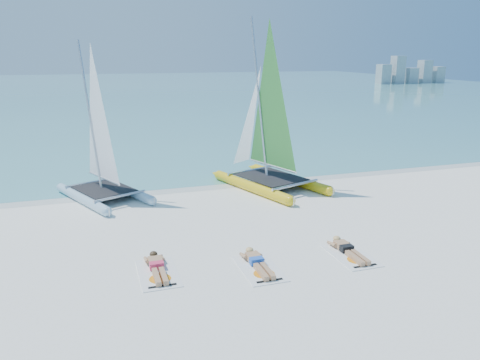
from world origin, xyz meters
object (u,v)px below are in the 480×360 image
object	(u,v)px
towel_a	(158,273)
towel_c	(351,255)
sunbather_a	(157,266)
sunbather_b	(257,262)
towel_b	(259,268)
catamaran_yellow	(263,133)
sunbather_c	(347,249)
catamaran_blue	(100,152)

from	to	relation	value
towel_a	towel_c	bearing A→B (deg)	-5.82
towel_c	sunbather_a	bearing A→B (deg)	172.16
towel_a	sunbather_b	distance (m)	2.64
towel_b	catamaran_yellow	bearing A→B (deg)	68.91
towel_a	sunbather_c	bearing A→B (deg)	-3.79
sunbather_b	towel_c	size ratio (longest dim) A/B	0.93
catamaran_yellow	sunbather_b	xyz separation A→B (m)	(-2.97, -7.51, -2.17)
catamaran_yellow	towel_c	distance (m)	8.04
towel_b	towel_c	xyz separation A→B (m)	(2.76, 0.00, 0.00)
sunbather_b	catamaran_blue	bearing A→B (deg)	115.95
towel_a	sunbather_b	size ratio (longest dim) A/B	1.07
towel_c	sunbather_c	xyz separation A→B (m)	(0.00, 0.19, 0.11)
catamaran_yellow	sunbather_a	xyz separation A→B (m)	(-5.58, -6.96, -2.17)
sunbather_a	towel_b	world-z (taller)	sunbather_a
towel_a	catamaran_blue	bearing A→B (deg)	98.64
towel_b	sunbather_b	xyz separation A→B (m)	(0.00, 0.19, 0.11)
towel_c	sunbather_c	bearing A→B (deg)	90.00
sunbather_a	towel_b	bearing A→B (deg)	-15.82
sunbather_a	sunbather_c	xyz separation A→B (m)	(5.37, -0.55, 0.00)
catamaran_blue	towel_a	size ratio (longest dim) A/B	3.38
sunbather_b	towel_c	distance (m)	2.76
catamaran_yellow	sunbather_a	distance (m)	9.19
sunbather_a	catamaran_blue	bearing A→B (deg)	98.87
towel_a	sunbather_c	xyz separation A→B (m)	(5.37, -0.36, 0.11)
catamaran_yellow	catamaran_blue	bearing A→B (deg)	160.05
sunbather_b	towel_c	bearing A→B (deg)	-3.98
towel_a	sunbather_b	bearing A→B (deg)	-7.76
sunbather_a	towel_c	size ratio (longest dim) A/B	0.93
towel_b	sunbather_c	size ratio (longest dim) A/B	1.07
catamaran_blue	towel_c	distance (m)	10.33
catamaran_yellow	sunbather_b	world-z (taller)	catamaran_yellow
sunbather_c	catamaran_blue	bearing A→B (deg)	130.28
catamaran_yellow	sunbather_b	size ratio (longest dim) A/B	4.20
catamaran_yellow	towel_b	bearing A→B (deg)	-129.93
towel_c	sunbather_c	world-z (taller)	sunbather_c
catamaran_blue	towel_c	world-z (taller)	catamaran_blue
towel_c	sunbather_b	bearing A→B (deg)	176.02
catamaran_blue	sunbather_b	bearing A→B (deg)	-88.25
towel_a	towel_b	size ratio (longest dim) A/B	1.00
sunbather_c	towel_a	bearing A→B (deg)	176.21
sunbather_c	sunbather_b	bearing A→B (deg)	-179.99
sunbather_a	sunbather_b	size ratio (longest dim) A/B	1.00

